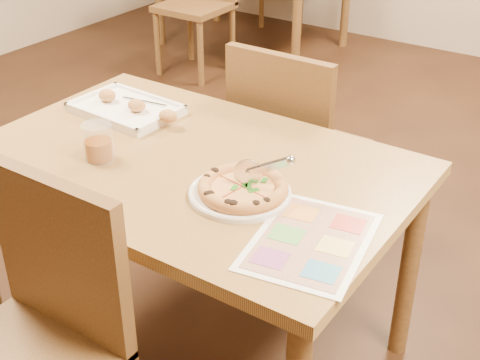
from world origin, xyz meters
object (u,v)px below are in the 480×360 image
Objects in this scene: pizza_cutter at (262,169)px; pizza at (243,188)px; plate at (240,194)px; glass_tumbler at (98,144)px; dining_table at (190,185)px; chair_near at (39,314)px; chair_far at (290,133)px; appetizer_tray at (128,109)px; menu at (311,241)px.

pizza is at bearing -170.85° from pizza_cutter.
glass_tumbler is (-0.46, -0.06, 0.04)m from plate.
chair_near is at bearing -90.00° from dining_table.
pizza is 0.48m from glass_tumbler.
chair_far is at bearing 84.05° from pizza_cutter.
pizza is at bearing 12.23° from plate.
chair_far is at bearing 90.00° from chair_near.
pizza_cutter is 0.52m from glass_tumbler.
pizza is 0.60× the size of appetizer_tray.
chair_near reaches higher than menu.
pizza_cutter reaches higher than appetizer_tray.
glass_tumbler is at bearing 160.31° from pizza_cutter.
appetizer_tray is (-0.66, 0.20, -0.07)m from pizza_cutter.
glass_tumbler is at bearing 178.10° from menu.
appetizer_tray is at bearing 159.11° from plate.
chair_near is 3.40× the size of pizza_cutter.
plate is at bearing -167.77° from pizza.
pizza_cutter reaches higher than dining_table.
pizza is 0.08m from pizza_cutter.
appetizer_tray is at bearing 160.20° from menu.
pizza_cutter reaches higher than glass_tumbler.
glass_tumbler is (-0.22, -0.74, 0.20)m from chair_far.
chair_near is at bearing -64.07° from glass_tumbler.
glass_tumbler is at bearing -62.47° from appetizer_tray.
menu is at bearing -1.90° from glass_tumbler.
pizza is 0.66× the size of menu.
menu is at bearing -19.80° from appetizer_tray.
pizza is at bearing -18.23° from dining_table.
chair_far is at bearing 109.86° from pizza.
dining_table is at bearing 160.83° from plate.
appetizer_tray reaches higher than pizza.
glass_tumbler is at bearing 115.93° from chair_near.
glass_tumbler reaches higher than pizza.
appetizer_tray is (-0.38, 0.75, 0.17)m from chair_near.
dining_table is 0.34m from pizza_cutter.
pizza_cutter is at bearing 35.24° from plate.
pizza_cutter is 0.25m from menu.
chair_near is at bearing -147.09° from pizza_cutter.
chair_far reaches higher than dining_table.
pizza_cutter is at bearing 151.80° from menu.
pizza_cutter is 1.24× the size of glass_tumbler.
plate is 0.47m from glass_tumbler.
chair_far is 1.93× the size of pizza.
pizza is (0.25, 0.52, 0.18)m from chair_near.
chair_far is 0.93m from menu.
pizza is at bearing -20.50° from appetizer_tray.
pizza_cutter is at bearing 10.00° from glass_tumbler.
pizza_cutter is (0.29, 0.55, 0.24)m from chair_near.
appetizer_tray is at bearing 117.53° from glass_tumbler.
chair_far reaches higher than menu.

